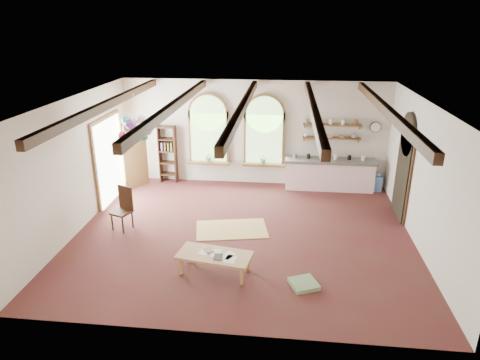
# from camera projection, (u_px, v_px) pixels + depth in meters

# --- Properties ---
(floor) EXTENTS (8.00, 8.00, 0.00)m
(floor) POSITION_uv_depth(u_px,v_px,m) (243.00, 234.00, 10.32)
(floor) COLOR #4C251F
(floor) RESTS_ON ground
(ceiling_beams) EXTENTS (6.20, 6.80, 0.18)m
(ceiling_beams) POSITION_uv_depth(u_px,v_px,m) (243.00, 106.00, 9.22)
(ceiling_beams) COLOR #3B2712
(ceiling_beams) RESTS_ON ceiling
(window_left) EXTENTS (1.30, 0.28, 2.20)m
(window_left) POSITION_uv_depth(u_px,v_px,m) (209.00, 132.00, 13.06)
(window_left) COLOR brown
(window_left) RESTS_ON floor
(window_right) EXTENTS (1.30, 0.28, 2.20)m
(window_right) POSITION_uv_depth(u_px,v_px,m) (264.00, 133.00, 12.89)
(window_right) COLOR brown
(window_right) RESTS_ON floor
(left_doorway) EXTENTS (0.10, 1.90, 2.50)m
(left_doorway) POSITION_uv_depth(u_px,v_px,m) (109.00, 160.00, 11.98)
(left_doorway) COLOR brown
(left_doorway) RESTS_ON floor
(right_doorway) EXTENTS (0.10, 1.30, 2.40)m
(right_doorway) POSITION_uv_depth(u_px,v_px,m) (402.00, 176.00, 10.92)
(right_doorway) COLOR black
(right_doorway) RESTS_ON floor
(kitchen_counter) EXTENTS (2.68, 0.62, 0.94)m
(kitchen_counter) POSITION_uv_depth(u_px,v_px,m) (329.00, 174.00, 12.89)
(kitchen_counter) COLOR #FFD8DA
(kitchen_counter) RESTS_ON floor
(wall_shelf_lower) EXTENTS (1.70, 0.24, 0.04)m
(wall_shelf_lower) POSITION_uv_depth(u_px,v_px,m) (331.00, 138.00, 12.68)
(wall_shelf_lower) COLOR brown
(wall_shelf_lower) RESTS_ON wall_back
(wall_shelf_upper) EXTENTS (1.70, 0.24, 0.04)m
(wall_shelf_upper) POSITION_uv_depth(u_px,v_px,m) (332.00, 125.00, 12.53)
(wall_shelf_upper) COLOR brown
(wall_shelf_upper) RESTS_ON wall_back
(wall_clock) EXTENTS (0.32, 0.04, 0.32)m
(wall_clock) POSITION_uv_depth(u_px,v_px,m) (375.00, 127.00, 12.49)
(wall_clock) COLOR black
(wall_clock) RESTS_ON wall_back
(bookshelf) EXTENTS (0.53, 0.32, 1.80)m
(bookshelf) POSITION_uv_depth(u_px,v_px,m) (168.00, 154.00, 13.35)
(bookshelf) COLOR #3B2712
(bookshelf) RESTS_ON floor
(coffee_table) EXTENTS (1.58, 0.93, 0.42)m
(coffee_table) POSITION_uv_depth(u_px,v_px,m) (215.00, 256.00, 8.64)
(coffee_table) COLOR #B27551
(coffee_table) RESTS_ON floor
(side_chair) EXTENTS (0.55, 0.55, 1.07)m
(side_chair) POSITION_uv_depth(u_px,v_px,m) (123.00, 217.00, 10.50)
(side_chair) COLOR #3B2712
(side_chair) RESTS_ON floor
(floor_mat) EXTENTS (1.90, 1.38, 0.02)m
(floor_mat) POSITION_uv_depth(u_px,v_px,m) (232.00, 229.00, 10.54)
(floor_mat) COLOR tan
(floor_mat) RESTS_ON floor
(floor_cushion) EXTENTS (0.65, 0.65, 0.09)m
(floor_cushion) POSITION_uv_depth(u_px,v_px,m) (304.00, 284.00, 8.31)
(floor_cushion) COLOR #69865C
(floor_cushion) RESTS_ON floor
(water_jug_a) EXTENTS (0.29, 0.29, 0.56)m
(water_jug_a) POSITION_uv_depth(u_px,v_px,m) (378.00, 183.00, 12.83)
(water_jug_a) COLOR #5B84C3
(water_jug_a) RESTS_ON floor
(water_jug_b) EXTENTS (0.31, 0.31, 0.59)m
(water_jug_b) POSITION_uv_depth(u_px,v_px,m) (372.00, 182.00, 12.84)
(water_jug_b) COLOR #5B84C3
(water_jug_b) RESTS_ON floor
(balloon_cluster) EXTENTS (0.87, 0.91, 1.15)m
(balloon_cluster) POSITION_uv_depth(u_px,v_px,m) (136.00, 129.00, 10.51)
(balloon_cluster) COLOR silver
(balloon_cluster) RESTS_ON floor
(table_book) EXTENTS (0.27, 0.29, 0.02)m
(table_book) POSITION_uv_depth(u_px,v_px,m) (205.00, 251.00, 8.72)
(table_book) COLOR olive
(table_book) RESTS_ON coffee_table
(tablet) EXTENTS (0.18, 0.25, 0.01)m
(tablet) POSITION_uv_depth(u_px,v_px,m) (218.00, 257.00, 8.52)
(tablet) COLOR black
(tablet) RESTS_ON coffee_table
(potted_plant_left) EXTENTS (0.27, 0.23, 0.30)m
(potted_plant_left) POSITION_uv_depth(u_px,v_px,m) (209.00, 157.00, 13.24)
(potted_plant_left) COLOR #598C4C
(potted_plant_left) RESTS_ON window_left
(potted_plant_right) EXTENTS (0.27, 0.23, 0.30)m
(potted_plant_right) POSITION_uv_depth(u_px,v_px,m) (264.00, 159.00, 13.07)
(potted_plant_right) COLOR #598C4C
(potted_plant_right) RESTS_ON window_right
(shelf_cup_a) EXTENTS (0.12, 0.10, 0.10)m
(shelf_cup_a) POSITION_uv_depth(u_px,v_px,m) (306.00, 135.00, 12.73)
(shelf_cup_a) COLOR white
(shelf_cup_a) RESTS_ON wall_shelf_lower
(shelf_cup_b) EXTENTS (0.10, 0.10, 0.09)m
(shelf_cup_b) POSITION_uv_depth(u_px,v_px,m) (318.00, 135.00, 12.69)
(shelf_cup_b) COLOR beige
(shelf_cup_b) RESTS_ON wall_shelf_lower
(shelf_bowl_a) EXTENTS (0.22, 0.22, 0.05)m
(shelf_bowl_a) POSITION_uv_depth(u_px,v_px,m) (330.00, 136.00, 12.67)
(shelf_bowl_a) COLOR beige
(shelf_bowl_a) RESTS_ON wall_shelf_lower
(shelf_bowl_b) EXTENTS (0.20, 0.20, 0.06)m
(shelf_bowl_b) POSITION_uv_depth(u_px,v_px,m) (342.00, 137.00, 12.63)
(shelf_bowl_b) COLOR #8C664C
(shelf_bowl_b) RESTS_ON wall_shelf_lower
(shelf_vase) EXTENTS (0.18, 0.18, 0.19)m
(shelf_vase) POSITION_uv_depth(u_px,v_px,m) (354.00, 135.00, 12.57)
(shelf_vase) COLOR slate
(shelf_vase) RESTS_ON wall_shelf_lower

